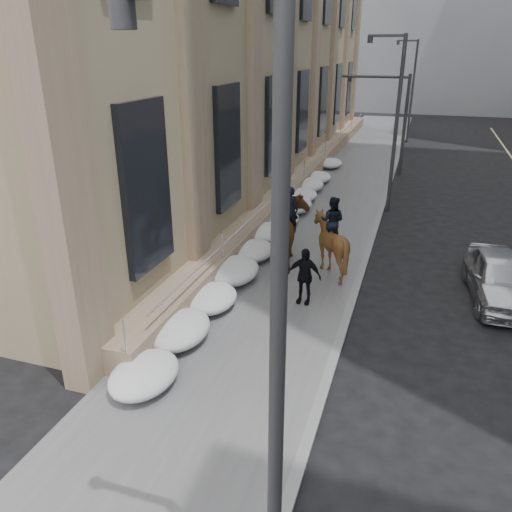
% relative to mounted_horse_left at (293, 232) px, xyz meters
% --- Properties ---
extents(ground, '(140.00, 140.00, 0.00)m').
position_rel_mounted_horse_left_xyz_m(ground, '(-0.07, -6.12, -1.31)').
color(ground, black).
rests_on(ground, ground).
extents(sidewalk, '(5.00, 80.00, 0.12)m').
position_rel_mounted_horse_left_xyz_m(sidewalk, '(-0.07, 3.88, -1.25)').
color(sidewalk, '#535356').
rests_on(sidewalk, ground).
extents(curb, '(0.24, 80.00, 0.12)m').
position_rel_mounted_horse_left_xyz_m(curb, '(2.55, 3.88, -1.25)').
color(curb, slate).
rests_on(curb, ground).
extents(limestone_building, '(6.10, 44.00, 18.00)m').
position_rel_mounted_horse_left_xyz_m(limestone_building, '(-5.32, 13.84, 7.59)').
color(limestone_building, '#917F5F').
rests_on(limestone_building, ground).
extents(bg_building_far, '(24.00, 12.00, 20.00)m').
position_rel_mounted_horse_left_xyz_m(bg_building_far, '(-6.07, 65.88, 8.69)').
color(bg_building_far, gray).
rests_on(bg_building_far, ground).
extents(streetlight_near, '(1.71, 0.24, 8.00)m').
position_rel_mounted_horse_left_xyz_m(streetlight_near, '(2.67, -12.12, 3.27)').
color(streetlight_near, '#2D2D30').
rests_on(streetlight_near, ground).
extents(streetlight_mid, '(1.71, 0.24, 8.00)m').
position_rel_mounted_horse_left_xyz_m(streetlight_mid, '(2.67, 7.88, 3.27)').
color(streetlight_mid, '#2D2D30').
rests_on(streetlight_mid, ground).
extents(streetlight_far, '(1.71, 0.24, 8.00)m').
position_rel_mounted_horse_left_xyz_m(streetlight_far, '(2.67, 27.88, 3.27)').
color(streetlight_far, '#2D2D30').
rests_on(streetlight_far, ground).
extents(traffic_signal, '(4.10, 0.22, 6.00)m').
position_rel_mounted_horse_left_xyz_m(traffic_signal, '(2.01, 15.88, 2.69)').
color(traffic_signal, '#2D2D30').
rests_on(traffic_signal, ground).
extents(snow_bank, '(1.70, 18.10, 0.76)m').
position_rel_mounted_horse_left_xyz_m(snow_bank, '(-1.49, 1.99, -0.84)').
color(snow_bank, silver).
rests_on(snow_bank, sidewalk).
extents(mounted_horse_left, '(1.84, 2.93, 2.80)m').
position_rel_mounted_horse_left_xyz_m(mounted_horse_left, '(0.00, 0.00, 0.00)').
color(mounted_horse_left, '#4D3017').
rests_on(mounted_horse_left, sidewalk).
extents(mounted_horse_right, '(1.79, 1.98, 2.69)m').
position_rel_mounted_horse_left_xyz_m(mounted_horse_right, '(1.45, -0.41, -0.05)').
color(mounted_horse_right, '#472C14').
rests_on(mounted_horse_right, sidewalk).
extents(pedestrian, '(1.08, 0.50, 1.80)m').
position_rel_mounted_horse_left_xyz_m(pedestrian, '(1.12, -2.93, -0.29)').
color(pedestrian, black).
rests_on(pedestrian, sidewalk).
extents(car_silver, '(2.16, 4.57, 1.51)m').
position_rel_mounted_horse_left_xyz_m(car_silver, '(6.90, -0.58, -0.56)').
color(car_silver, '#B1B3B9').
rests_on(car_silver, ground).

